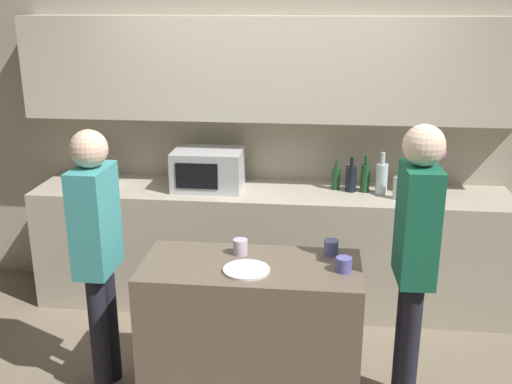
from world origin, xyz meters
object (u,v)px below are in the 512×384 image
at_px(plate_on_island, 246,270).
at_px(cup_2, 240,247).
at_px(cup_0, 331,247).
at_px(person_left, 415,247).
at_px(toaster, 98,173).
at_px(bottle_2, 365,178).
at_px(bottle_3, 382,178).
at_px(bottle_0, 336,178).
at_px(cup_1, 344,264).
at_px(bottle_4, 398,187).
at_px(bottle_1, 351,178).
at_px(potted_plant, 436,170).
at_px(person_center, 97,242).
at_px(microwave, 208,169).

distance_m(plate_on_island, cup_2, 0.24).
distance_m(cup_0, person_left, 0.49).
xyz_separation_m(toaster, bottle_2, (2.06, 0.04, 0.02)).
bearing_deg(bottle_3, person_left, -86.34).
height_order(bottle_0, cup_1, bottle_0).
height_order(plate_on_island, cup_0, cup_0).
height_order(bottle_4, cup_2, bottle_4).
distance_m(cup_1, person_left, 0.40).
height_order(bottle_1, plate_on_island, bottle_1).
bearing_deg(person_left, plate_on_island, 95.68).
relative_size(plate_on_island, cup_2, 2.83).
height_order(toaster, bottle_1, bottle_1).
distance_m(bottle_2, plate_on_island, 1.56).
height_order(toaster, bottle_2, bottle_2).
height_order(potted_plant, bottle_4, potted_plant).
distance_m(bottle_2, cup_0, 1.13).
bearing_deg(cup_1, bottle_4, 70.36).
xyz_separation_m(toaster, bottle_3, (2.18, 0.01, 0.03)).
height_order(bottle_3, person_center, person_center).
relative_size(bottle_3, person_center, 0.19).
bearing_deg(person_left, potted_plant, -16.37).
height_order(microwave, bottle_4, microwave).
xyz_separation_m(bottle_1, cup_0, (-0.15, -1.10, -0.11)).
bearing_deg(plate_on_island, toaster, 135.09).
distance_m(microwave, cup_0, 1.41).
xyz_separation_m(bottle_2, person_left, (0.19, -1.25, -0.03)).
bearing_deg(bottle_1, microwave, -177.72).
bearing_deg(person_left, microwave, 46.71).
xyz_separation_m(bottle_1, plate_on_island, (-0.62, -1.37, -0.14)).
distance_m(toaster, bottle_3, 2.18).
height_order(toaster, bottle_4, bottle_4).
bearing_deg(bottle_3, bottle_2, 162.67).
distance_m(microwave, potted_plant, 1.68).
xyz_separation_m(potted_plant, cup_1, (-0.69, -1.27, -0.21)).
distance_m(bottle_0, plate_on_island, 1.51).
relative_size(potted_plant, bottle_2, 1.38).
bearing_deg(bottle_1, cup_0, -97.97).
bearing_deg(plate_on_island, bottle_1, 65.73).
bearing_deg(bottle_1, plate_on_island, -114.27).
bearing_deg(microwave, bottle_4, -4.07).
height_order(plate_on_island, person_center, person_center).
xyz_separation_m(bottle_3, cup_0, (-0.38, -1.06, -0.12)).
xyz_separation_m(microwave, plate_on_island, (0.46, -1.33, -0.19)).
distance_m(microwave, bottle_3, 1.30).
distance_m(bottle_1, cup_2, 1.34).
bearing_deg(bottle_0, plate_on_island, -109.75).
height_order(toaster, cup_0, toaster).
bearing_deg(bottle_2, potted_plant, -4.86).
bearing_deg(bottle_3, bottle_1, 170.90).
bearing_deg(cup_1, cup_0, 106.92).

